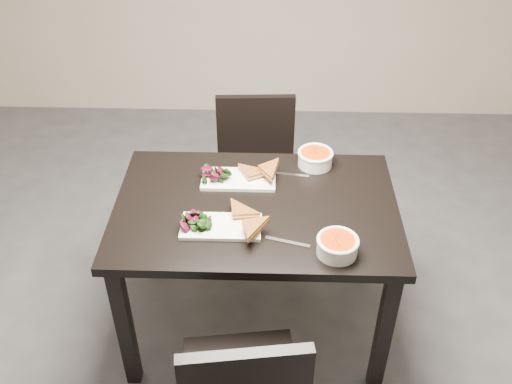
# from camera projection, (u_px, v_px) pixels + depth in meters

# --- Properties ---
(ground) EXTENTS (5.00, 5.00, 0.00)m
(ground) POSITION_uv_depth(u_px,v_px,m) (225.00, 380.00, 2.61)
(ground) COLOR #47474C
(ground) RESTS_ON ground
(table) EXTENTS (1.20, 0.80, 0.75)m
(table) POSITION_uv_depth(u_px,v_px,m) (256.00, 223.00, 2.49)
(table) COLOR black
(table) RESTS_ON ground
(chair_far) EXTENTS (0.44, 0.44, 0.85)m
(chair_far) POSITION_uv_depth(u_px,v_px,m) (256.00, 166.00, 3.12)
(chair_far) COLOR black
(chair_far) RESTS_ON ground
(plate_near) EXTENTS (0.32, 0.16, 0.02)m
(plate_near) POSITION_uv_depth(u_px,v_px,m) (221.00, 227.00, 2.31)
(plate_near) COLOR white
(plate_near) RESTS_ON table
(sandwich_near) EXTENTS (0.18, 0.14, 0.05)m
(sandwich_near) POSITION_uv_depth(u_px,v_px,m) (237.00, 218.00, 2.29)
(sandwich_near) COLOR #AB5923
(sandwich_near) RESTS_ON plate_near
(salad_near) EXTENTS (0.10, 0.09, 0.04)m
(salad_near) POSITION_uv_depth(u_px,v_px,m) (196.00, 220.00, 2.29)
(salad_near) COLOR black
(salad_near) RESTS_ON plate_near
(soup_bowl_near) EXTENTS (0.16, 0.16, 0.07)m
(soup_bowl_near) POSITION_uv_depth(u_px,v_px,m) (337.00, 245.00, 2.17)
(soup_bowl_near) COLOR white
(soup_bowl_near) RESTS_ON table
(cutlery_near) EXTENTS (0.18, 0.06, 0.00)m
(cutlery_near) POSITION_uv_depth(u_px,v_px,m) (288.00, 242.00, 2.24)
(cutlery_near) COLOR silver
(cutlery_near) RESTS_ON table
(plate_far) EXTENTS (0.33, 0.16, 0.02)m
(plate_far) POSITION_uv_depth(u_px,v_px,m) (238.00, 179.00, 2.56)
(plate_far) COLOR white
(plate_far) RESTS_ON table
(sandwich_far) EXTENTS (0.20, 0.18, 0.05)m
(sandwich_far) POSITION_uv_depth(u_px,v_px,m) (253.00, 175.00, 2.53)
(sandwich_far) COLOR #AB5923
(sandwich_far) RESTS_ON plate_far
(salad_far) EXTENTS (0.10, 0.09, 0.05)m
(salad_far) POSITION_uv_depth(u_px,v_px,m) (216.00, 173.00, 2.55)
(salad_far) COLOR black
(salad_far) RESTS_ON plate_far
(soup_bowl_far) EXTENTS (0.16, 0.16, 0.07)m
(soup_bowl_far) POSITION_uv_depth(u_px,v_px,m) (315.00, 157.00, 2.64)
(soup_bowl_far) COLOR white
(soup_bowl_far) RESTS_ON table
(cutlery_far) EXTENTS (0.18, 0.04, 0.00)m
(cutlery_far) POSITION_uv_depth(u_px,v_px,m) (289.00, 174.00, 2.60)
(cutlery_far) COLOR silver
(cutlery_far) RESTS_ON table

